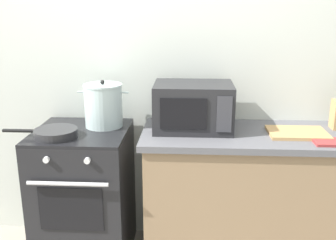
# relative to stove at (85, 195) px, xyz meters

# --- Properties ---
(back_wall) EXTENTS (4.40, 0.10, 2.50)m
(back_wall) POSITION_rel_stove_xyz_m (0.65, 0.37, 0.79)
(back_wall) COLOR silver
(back_wall) RESTS_ON ground_plane
(lower_cabinet_right) EXTENTS (1.64, 0.56, 0.88)m
(lower_cabinet_right) POSITION_rel_stove_xyz_m (1.25, 0.02, -0.02)
(lower_cabinet_right) COLOR #8C7051
(lower_cabinet_right) RESTS_ON ground_plane
(countertop_right) EXTENTS (1.70, 0.60, 0.04)m
(countertop_right) POSITION_rel_stove_xyz_m (1.25, 0.02, 0.44)
(countertop_right) COLOR #59595E
(countertop_right) RESTS_ON lower_cabinet_right
(stove) EXTENTS (0.60, 0.64, 0.92)m
(stove) POSITION_rel_stove_xyz_m (0.00, 0.00, 0.00)
(stove) COLOR black
(stove) RESTS_ON ground_plane
(stock_pot) EXTENTS (0.34, 0.26, 0.31)m
(stock_pot) POSITION_rel_stove_xyz_m (0.13, 0.11, 0.60)
(stock_pot) COLOR silver
(stock_pot) RESTS_ON stove
(frying_pan) EXTENTS (0.46, 0.26, 0.05)m
(frying_pan) POSITION_rel_stove_xyz_m (-0.12, -0.13, 0.48)
(frying_pan) COLOR #28282B
(frying_pan) RESTS_ON stove
(microwave) EXTENTS (0.50, 0.37, 0.30)m
(microwave) POSITION_rel_stove_xyz_m (0.72, 0.08, 0.61)
(microwave) COLOR #232326
(microwave) RESTS_ON countertop_right
(cutting_board) EXTENTS (0.36, 0.26, 0.02)m
(cutting_board) POSITION_rel_stove_xyz_m (1.38, 0.00, 0.47)
(cutting_board) COLOR tan
(cutting_board) RESTS_ON countertop_right
(oven_mitt) EXTENTS (0.18, 0.14, 0.02)m
(oven_mitt) POSITION_rel_stove_xyz_m (1.52, -0.16, 0.47)
(oven_mitt) COLOR #993333
(oven_mitt) RESTS_ON countertop_right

